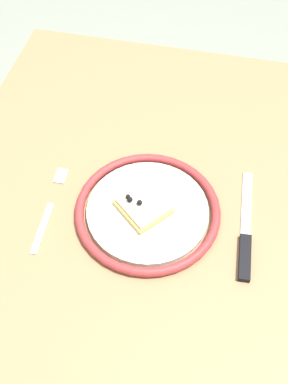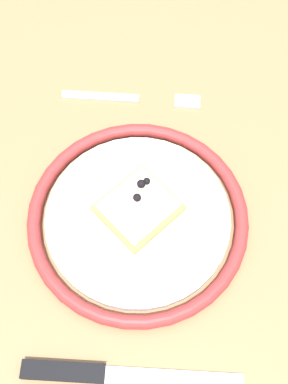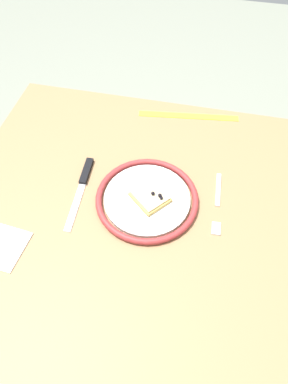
{
  "view_description": "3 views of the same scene",
  "coord_description": "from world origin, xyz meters",
  "px_view_note": "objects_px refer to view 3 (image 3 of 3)",
  "views": [
    {
      "loc": [
        0.05,
        -0.52,
        1.5
      ],
      "look_at": [
        -0.06,
        -0.02,
        0.79
      ],
      "focal_mm": 43.43,
      "sensor_mm": 36.0,
      "label": 1
    },
    {
      "loc": [
        0.18,
        -0.01,
        1.32
      ],
      "look_at": [
        -0.07,
        -0.04,
        0.8
      ],
      "focal_mm": 44.95,
      "sensor_mm": 36.0,
      "label": 2
    },
    {
      "loc": [
        -0.15,
        0.45,
        1.51
      ],
      "look_at": [
        -0.04,
        -0.06,
        0.79
      ],
      "focal_mm": 31.58,
      "sensor_mm": 36.0,
      "label": 3
    }
  ],
  "objects_px": {
    "plate": "(147,199)",
    "fork": "(217,204)",
    "pizza_slice_near": "(150,197)",
    "measuring_tape": "(188,116)",
    "dining_table": "(126,232)",
    "knife": "(83,180)"
  },
  "relations": [
    {
      "from": "plate",
      "to": "fork",
      "type": "xyz_separation_m",
      "value": [
        -0.18,
        -0.03,
        -0.01
      ]
    },
    {
      "from": "pizza_slice_near",
      "to": "measuring_tape",
      "type": "distance_m",
      "value": 0.36
    },
    {
      "from": "measuring_tape",
      "to": "pizza_slice_near",
      "type": "bearing_deg",
      "value": 73.76
    },
    {
      "from": "dining_table",
      "to": "plate",
      "type": "bearing_deg",
      "value": -135.83
    },
    {
      "from": "knife",
      "to": "fork",
      "type": "distance_m",
      "value": 0.37
    },
    {
      "from": "pizza_slice_near",
      "to": "fork",
      "type": "relative_size",
      "value": 0.59
    },
    {
      "from": "dining_table",
      "to": "fork",
      "type": "relative_size",
      "value": 4.58
    },
    {
      "from": "dining_table",
      "to": "plate",
      "type": "xyz_separation_m",
      "value": [
        -0.05,
        -0.05,
        0.12
      ]
    },
    {
      "from": "dining_table",
      "to": "measuring_tape",
      "type": "height_order",
      "value": "measuring_tape"
    },
    {
      "from": "dining_table",
      "to": "pizza_slice_near",
      "type": "height_order",
      "value": "pizza_slice_near"
    },
    {
      "from": "knife",
      "to": "fork",
      "type": "bearing_deg",
      "value": -179.82
    },
    {
      "from": "dining_table",
      "to": "measuring_tape",
      "type": "bearing_deg",
      "value": -105.72
    },
    {
      "from": "fork",
      "to": "measuring_tape",
      "type": "height_order",
      "value": "fork"
    },
    {
      "from": "dining_table",
      "to": "pizza_slice_near",
      "type": "bearing_deg",
      "value": -140.39
    },
    {
      "from": "pizza_slice_near",
      "to": "fork",
      "type": "bearing_deg",
      "value": -171.16
    },
    {
      "from": "pizza_slice_near",
      "to": "fork",
      "type": "xyz_separation_m",
      "value": [
        -0.18,
        -0.03,
        -0.02
      ]
    },
    {
      "from": "fork",
      "to": "measuring_tape",
      "type": "distance_m",
      "value": 0.35
    },
    {
      "from": "fork",
      "to": "plate",
      "type": "bearing_deg",
      "value": 8.45
    },
    {
      "from": "plate",
      "to": "knife",
      "type": "height_order",
      "value": "plate"
    },
    {
      "from": "dining_table",
      "to": "knife",
      "type": "distance_m",
      "value": 0.19
    },
    {
      "from": "plate",
      "to": "fork",
      "type": "bearing_deg",
      "value": -171.55
    },
    {
      "from": "plate",
      "to": "knife",
      "type": "relative_size",
      "value": 1.14
    }
  ]
}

